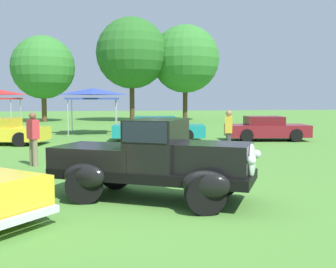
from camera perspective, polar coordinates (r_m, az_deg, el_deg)
The scene contains 10 objects.
ground_plane at distance 8.46m, azimuth -0.17°, elevation -9.51°, with size 120.00×120.00×0.00m, color #4C8433.
feature_pickup_truck at distance 8.45m, azimuth -2.06°, elevation -3.54°, with size 4.40×3.22×1.70m.
show_car_teal at distance 20.19m, azimuth -1.41°, elevation 0.74°, with size 4.70×2.26×1.22m.
show_car_burgundy at distance 20.91m, azimuth 13.69°, elevation 0.74°, with size 4.20×2.11×1.22m.
spectator_by_row at distance 13.33m, azimuth -18.47°, elevation -0.42°, with size 0.43×0.46×1.69m.
spectator_far_side at distance 14.96m, azimuth 8.54°, elevation 0.36°, with size 0.37×0.46×1.69m.
canopy_tent_center_field at distance 24.26m, azimuth -10.55°, elevation 5.69°, with size 2.98×2.98×2.71m.
treeline_mid_left at distance 38.16m, azimuth -17.19°, elevation 8.94°, with size 5.61×5.61×7.66m.
treeline_center at distance 37.71m, azimuth -5.14°, elevation 11.28°, with size 6.46×6.46×9.45m.
treeline_mid_right at distance 38.78m, azimuth 2.46°, elevation 10.50°, with size 6.37×6.37×8.99m.
Camera 1 is at (-1.21, -8.09, 2.13)m, focal length 43.25 mm.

